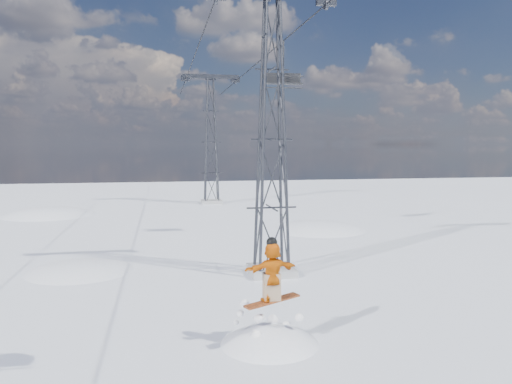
# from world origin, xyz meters

# --- Properties ---
(ground) EXTENTS (120.00, 120.00, 0.00)m
(ground) POSITION_xyz_m (0.00, 0.00, 0.00)
(ground) COLOR white
(ground) RESTS_ON ground
(snow_terrain) EXTENTS (39.00, 37.00, 22.00)m
(snow_terrain) POSITION_xyz_m (-4.77, 21.24, -9.59)
(snow_terrain) COLOR white
(snow_terrain) RESTS_ON ground
(lift_tower_near) EXTENTS (5.20, 1.80, 11.43)m
(lift_tower_near) POSITION_xyz_m (0.80, 8.00, 5.47)
(lift_tower_near) COLOR #999999
(lift_tower_near) RESTS_ON ground
(lift_tower_far) EXTENTS (5.20, 1.80, 11.43)m
(lift_tower_far) POSITION_xyz_m (0.80, 33.00, 5.47)
(lift_tower_far) COLOR #999999
(lift_tower_far) RESTS_ON ground
(haul_cables) EXTENTS (4.46, 51.00, 0.06)m
(haul_cables) POSITION_xyz_m (0.80, 19.50, 10.85)
(haul_cables) COLOR black
(haul_cables) RESTS_ON ground
(lift_chair_mid) EXTENTS (2.06, 0.59, 2.55)m
(lift_chair_mid) POSITION_xyz_m (3.00, 15.14, 8.81)
(lift_chair_mid) COLOR black
(lift_chair_mid) RESTS_ON ground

